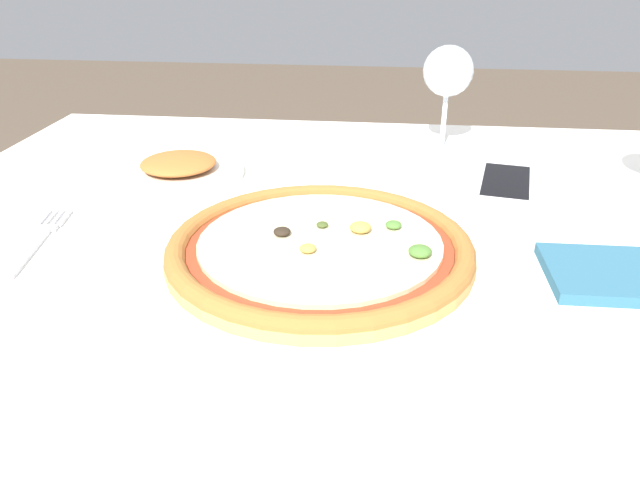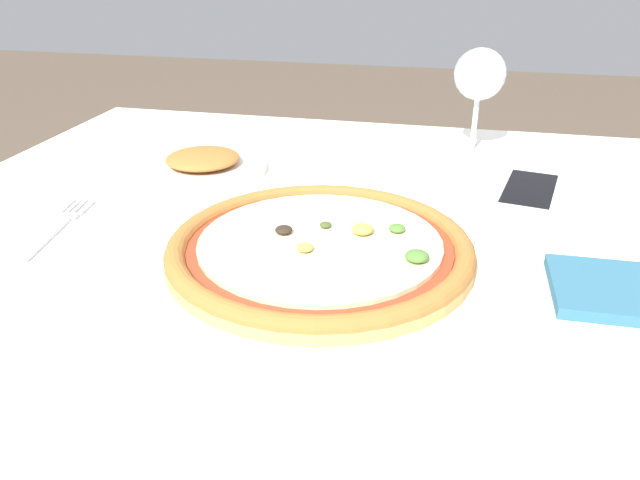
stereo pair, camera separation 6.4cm
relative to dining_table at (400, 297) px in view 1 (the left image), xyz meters
name	(u,v)px [view 1 (the left image)]	position (x,y,z in m)	size (l,w,h in m)	color
dining_table	(400,297)	(0.00, 0.00, 0.00)	(1.28, 0.93, 0.73)	brown
pizza_plate	(320,251)	(-0.09, -0.10, 0.11)	(0.35, 0.35, 0.04)	white
fork	(38,239)	(-0.41, -0.07, 0.09)	(0.05, 0.17, 0.00)	silver
wine_glass_far_right	(448,75)	(0.06, 0.33, 0.21)	(0.08, 0.08, 0.16)	silver
cell_phone	(506,184)	(0.14, 0.16, 0.10)	(0.10, 0.15, 0.01)	white
side_plate	(179,169)	(-0.32, 0.15, 0.10)	(0.18, 0.18, 0.03)	white
napkin_folded	(623,275)	(0.22, -0.09, 0.10)	(0.15, 0.11, 0.01)	#2D607A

